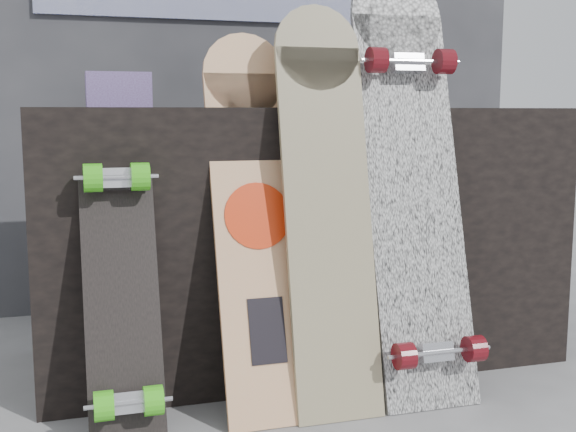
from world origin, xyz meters
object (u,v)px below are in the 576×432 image
object	(u,v)px
vendor_table	(299,235)
longboard_celtic	(327,195)
longboard_cascadia	(413,173)
skateboard_dark	(120,269)
longboard_geisha	(256,211)

from	to	relation	value
vendor_table	longboard_celtic	xyz separation A→B (m)	(-0.05, -0.39, 0.17)
longboard_cascadia	skateboard_dark	bearing A→B (deg)	-177.65
longboard_geisha	vendor_table	bearing A→B (deg)	56.08
longboard_celtic	longboard_cascadia	bearing A→B (deg)	7.13
longboard_celtic	longboard_cascadia	xyz separation A→B (m)	(0.26, 0.03, 0.05)
longboard_geisha	skateboard_dark	bearing A→B (deg)	-171.70
longboard_celtic	longboard_cascadia	distance (m)	0.27
vendor_table	skateboard_dark	xyz separation A→B (m)	(-0.58, -0.39, 0.01)
longboard_celtic	skateboard_dark	bearing A→B (deg)	179.98
skateboard_dark	vendor_table	bearing A→B (deg)	33.56
vendor_table	longboard_geisha	world-z (taller)	longboard_geisha
skateboard_dark	longboard_geisha	bearing A→B (deg)	8.30
longboard_celtic	vendor_table	bearing A→B (deg)	83.05
longboard_geisha	skateboard_dark	xyz separation A→B (m)	(-0.36, -0.05, -0.12)
skateboard_dark	longboard_cascadia	bearing A→B (deg)	2.35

